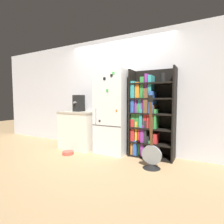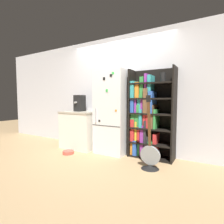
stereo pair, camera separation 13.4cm
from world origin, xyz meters
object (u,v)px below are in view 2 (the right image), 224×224
object	(u,v)px
espresso_machine	(80,103)
pet_bowl	(68,152)
refrigerator	(113,112)
guitar	(150,159)
bookshelf	(147,117)

from	to	relation	value
espresso_machine	pet_bowl	bearing A→B (deg)	-74.32
refrigerator	espresso_machine	bearing A→B (deg)	-179.05
refrigerator	guitar	size ratio (longest dim) A/B	1.45
refrigerator	guitar	xyz separation A→B (m)	(1.01, -0.47, -0.72)
bookshelf	guitar	size ratio (longest dim) A/B	1.44
bookshelf	espresso_machine	world-z (taller)	bookshelf
pet_bowl	guitar	bearing A→B (deg)	3.61
bookshelf	guitar	distance (m)	0.91
espresso_machine	refrigerator	bearing A→B (deg)	0.95
pet_bowl	refrigerator	bearing A→B (deg)	37.57
espresso_machine	pet_bowl	distance (m)	1.20
guitar	espresso_machine	bearing A→B (deg)	166.63
refrigerator	guitar	bearing A→B (deg)	-25.16
bookshelf	pet_bowl	world-z (taller)	bookshelf
refrigerator	pet_bowl	distance (m)	1.29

